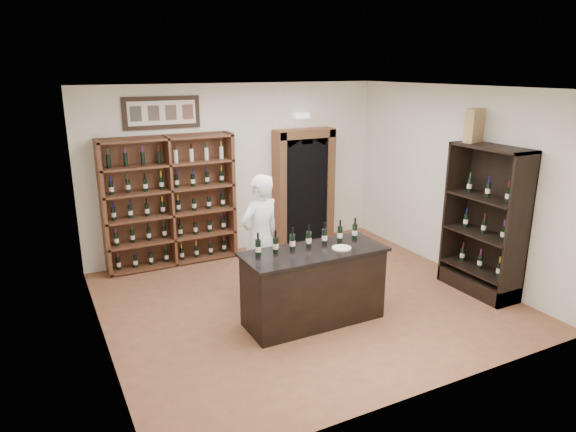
% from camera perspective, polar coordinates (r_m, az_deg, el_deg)
% --- Properties ---
extents(floor, '(5.50, 5.50, 0.00)m').
position_cam_1_polar(floor, '(7.56, 1.84, -9.32)').
color(floor, brown).
rests_on(floor, ground).
extents(ceiling, '(5.50, 5.50, 0.00)m').
position_cam_1_polar(ceiling, '(6.83, 2.08, 14.03)').
color(ceiling, white).
rests_on(ceiling, wall_back).
extents(wall_back, '(5.50, 0.04, 3.00)m').
position_cam_1_polar(wall_back, '(9.26, -5.59, 5.19)').
color(wall_back, silver).
rests_on(wall_back, ground).
extents(wall_left, '(0.04, 5.00, 3.00)m').
position_cam_1_polar(wall_left, '(6.24, -20.72, -1.24)').
color(wall_left, silver).
rests_on(wall_left, ground).
extents(wall_right, '(0.04, 5.00, 3.00)m').
position_cam_1_polar(wall_right, '(8.69, 18.06, 3.73)').
color(wall_right, silver).
rests_on(wall_right, ground).
extents(wine_shelf, '(2.20, 0.38, 2.20)m').
position_cam_1_polar(wine_shelf, '(8.81, -13.00, 1.60)').
color(wine_shelf, '#532D1C').
rests_on(wine_shelf, ground).
extents(framed_picture, '(1.25, 0.04, 0.52)m').
position_cam_1_polar(framed_picture, '(8.70, -13.84, 11.09)').
color(framed_picture, black).
rests_on(framed_picture, wall_back).
extents(arched_doorway, '(1.17, 0.35, 2.17)m').
position_cam_1_polar(arched_doorway, '(9.70, 1.73, 3.59)').
color(arched_doorway, black).
rests_on(arched_doorway, ground).
extents(emergency_light, '(0.30, 0.10, 0.10)m').
position_cam_1_polar(emergency_light, '(9.58, 1.53, 11.07)').
color(emergency_light, white).
rests_on(emergency_light, wall_back).
extents(tasting_counter, '(1.88, 0.78, 1.00)m').
position_cam_1_polar(tasting_counter, '(6.79, 2.86, -7.83)').
color(tasting_counter, black).
rests_on(tasting_counter, ground).
extents(counter_bottle_0, '(0.07, 0.07, 0.30)m').
position_cam_1_polar(counter_bottle_0, '(6.38, -3.34, -3.53)').
color(counter_bottle_0, black).
rests_on(counter_bottle_0, tasting_counter).
extents(counter_bottle_1, '(0.07, 0.07, 0.30)m').
position_cam_1_polar(counter_bottle_1, '(6.47, -1.39, -3.21)').
color(counter_bottle_1, black).
rests_on(counter_bottle_1, tasting_counter).
extents(counter_bottle_2, '(0.07, 0.07, 0.30)m').
position_cam_1_polar(counter_bottle_2, '(6.57, 0.49, -2.89)').
color(counter_bottle_2, black).
rests_on(counter_bottle_2, tasting_counter).
extents(counter_bottle_3, '(0.07, 0.07, 0.30)m').
position_cam_1_polar(counter_bottle_3, '(6.68, 2.32, -2.58)').
color(counter_bottle_3, black).
rests_on(counter_bottle_3, tasting_counter).
extents(counter_bottle_4, '(0.07, 0.07, 0.30)m').
position_cam_1_polar(counter_bottle_4, '(6.80, 4.09, -2.28)').
color(counter_bottle_4, black).
rests_on(counter_bottle_4, tasting_counter).
extents(counter_bottle_5, '(0.07, 0.07, 0.30)m').
position_cam_1_polar(counter_bottle_5, '(6.92, 5.79, -1.99)').
color(counter_bottle_5, black).
rests_on(counter_bottle_5, tasting_counter).
extents(counter_bottle_6, '(0.07, 0.07, 0.30)m').
position_cam_1_polar(counter_bottle_6, '(7.05, 7.43, -1.70)').
color(counter_bottle_6, black).
rests_on(counter_bottle_6, tasting_counter).
extents(side_cabinet, '(0.48, 1.20, 2.20)m').
position_cam_1_polar(side_cabinet, '(8.13, 20.91, -2.85)').
color(side_cabinet, black).
rests_on(side_cabinet, ground).
extents(shopkeeper, '(0.77, 0.61, 1.84)m').
position_cam_1_polar(shopkeeper, '(7.33, -3.11, -2.42)').
color(shopkeeper, white).
rests_on(shopkeeper, ground).
extents(plate, '(0.25, 0.25, 0.02)m').
position_cam_1_polar(plate, '(6.68, 5.97, -3.57)').
color(plate, beige).
rests_on(plate, tasting_counter).
extents(wine_crate, '(0.37, 0.24, 0.48)m').
position_cam_1_polar(wine_crate, '(8.03, 19.97, 9.43)').
color(wine_crate, '#A37D56').
rests_on(wine_crate, side_cabinet).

